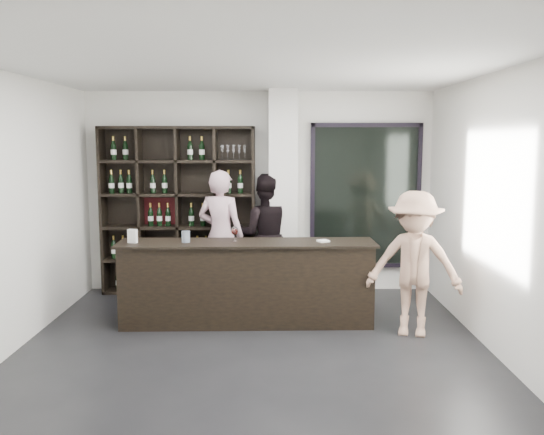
{
  "coord_description": "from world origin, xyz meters",
  "views": [
    {
      "loc": [
        0.22,
        -5.63,
        2.19
      ],
      "look_at": [
        0.2,
        1.1,
        1.3
      ],
      "focal_mm": 38.0,
      "sensor_mm": 36.0,
      "label": 1
    }
  ],
  "objects_px": {
    "wine_shelf": "(179,211)",
    "taster_pink": "(221,235)",
    "customer": "(414,264)",
    "taster_black": "(265,235)",
    "tasting_counter": "(247,283)"
  },
  "relations": [
    {
      "from": "tasting_counter",
      "to": "taster_black",
      "type": "height_order",
      "value": "taster_black"
    },
    {
      "from": "wine_shelf",
      "to": "taster_pink",
      "type": "bearing_deg",
      "value": -30.22
    },
    {
      "from": "wine_shelf",
      "to": "taster_pink",
      "type": "relative_size",
      "value": 1.33
    },
    {
      "from": "wine_shelf",
      "to": "taster_pink",
      "type": "xyz_separation_m",
      "value": [
        0.64,
        -0.37,
        -0.3
      ]
    },
    {
      "from": "tasting_counter",
      "to": "customer",
      "type": "height_order",
      "value": "customer"
    },
    {
      "from": "wine_shelf",
      "to": "taster_pink",
      "type": "height_order",
      "value": "wine_shelf"
    },
    {
      "from": "tasting_counter",
      "to": "wine_shelf",
      "type": "bearing_deg",
      "value": 124.19
    },
    {
      "from": "wine_shelf",
      "to": "customer",
      "type": "distance_m",
      "value": 3.5
    },
    {
      "from": "tasting_counter",
      "to": "taster_black",
      "type": "xyz_separation_m",
      "value": [
        0.2,
        1.3,
        0.37
      ]
    },
    {
      "from": "taster_pink",
      "to": "tasting_counter",
      "type": "bearing_deg",
      "value": 128.98
    },
    {
      "from": "wine_shelf",
      "to": "tasting_counter",
      "type": "relative_size",
      "value": 0.79
    },
    {
      "from": "taster_pink",
      "to": "customer",
      "type": "distance_m",
      "value": 2.75
    },
    {
      "from": "taster_pink",
      "to": "customer",
      "type": "relative_size",
      "value": 1.1
    },
    {
      "from": "taster_pink",
      "to": "taster_black",
      "type": "bearing_deg",
      "value": -143.09
    },
    {
      "from": "customer",
      "to": "taster_black",
      "type": "bearing_deg",
      "value": 152.71
    }
  ]
}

